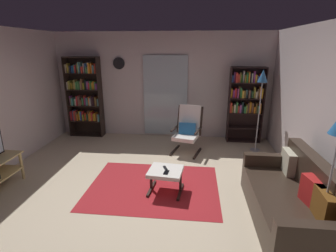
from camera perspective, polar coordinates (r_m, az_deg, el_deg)
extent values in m
plane|color=beige|center=(4.23, -6.42, -14.84)|extent=(7.02, 7.02, 0.00)
cube|color=silver|center=(6.52, -1.35, 8.91)|extent=(5.60, 0.06, 2.60)
cube|color=silver|center=(4.07, 33.15, 1.04)|extent=(0.06, 6.00, 2.60)
cube|color=silver|center=(6.48, -0.59, 6.63)|extent=(1.10, 0.01, 2.00)
cube|color=#A92228|center=(4.41, -3.21, -13.26)|extent=(2.13, 1.65, 0.01)
cylinder|color=tan|center=(5.21, -29.75, -7.70)|extent=(0.05, 0.05, 0.49)
cylinder|color=tan|center=(5.41, -32.77, -7.29)|extent=(0.05, 0.05, 0.49)
cube|color=black|center=(7.06, -21.19, 6.00)|extent=(0.02, 0.30, 2.02)
cube|color=black|center=(6.72, -14.76, 6.08)|extent=(0.02, 0.30, 2.02)
cube|color=black|center=(7.01, -17.59, 6.28)|extent=(0.86, 0.02, 2.02)
cube|color=black|center=(7.13, -17.32, -1.79)|extent=(0.82, 0.28, 0.02)
cube|color=black|center=(7.01, -17.60, 1.21)|extent=(0.82, 0.28, 0.02)
cube|color=black|center=(6.92, -17.90, 4.42)|extent=(0.82, 0.28, 0.02)
cube|color=black|center=(6.85, -18.21, 7.70)|extent=(0.82, 0.28, 0.02)
cube|color=black|center=(6.80, -18.53, 11.05)|extent=(0.82, 0.28, 0.02)
cube|color=black|center=(6.77, -18.85, 14.30)|extent=(0.82, 0.28, 0.02)
cube|color=red|center=(7.15, -20.41, 2.27)|extent=(0.04, 0.23, 0.24)
cube|color=teal|center=(7.11, -20.13, 2.35)|extent=(0.03, 0.14, 0.27)
cube|color=red|center=(7.10, -19.83, 2.28)|extent=(0.04, 0.20, 0.25)
cube|color=brown|center=(7.08, -19.53, 2.13)|extent=(0.04, 0.15, 0.21)
cube|color=orange|center=(7.06, -19.30, 1.92)|extent=(0.02, 0.17, 0.17)
cube|color=gold|center=(7.07, -18.90, 2.27)|extent=(0.03, 0.16, 0.24)
cube|color=#325AA9|center=(7.05, -18.62, 2.22)|extent=(0.03, 0.18, 0.23)
cube|color=red|center=(7.03, -18.34, 2.26)|extent=(0.03, 0.13, 0.24)
cube|color=olive|center=(7.00, -18.17, 1.86)|extent=(0.03, 0.16, 0.16)
cube|color=#C03F21|center=(6.99, -17.79, 2.05)|extent=(0.04, 0.10, 0.20)
cube|color=#397A4C|center=(6.98, -17.44, 1.88)|extent=(0.03, 0.10, 0.16)
cube|color=brown|center=(6.97, -17.11, 2.30)|extent=(0.03, 0.13, 0.25)
cube|color=orange|center=(6.96, -16.84, 2.05)|extent=(0.02, 0.24, 0.19)
cube|color=orange|center=(6.94, -16.65, 2.21)|extent=(0.02, 0.21, 0.24)
cube|color=red|center=(6.91, -16.42, 2.12)|extent=(0.03, 0.17, 0.23)
cube|color=gold|center=(6.92, -16.09, 1.92)|extent=(0.02, 0.15, 0.17)
cube|color=orange|center=(6.90, -15.72, 2.05)|extent=(0.04, 0.19, 0.20)
cube|color=brown|center=(6.88, -15.39, 1.91)|extent=(0.02, 0.13, 0.17)
cube|color=brown|center=(6.86, -15.16, 2.02)|extent=(0.02, 0.23, 0.21)
cube|color=teal|center=(6.84, -14.94, 1.88)|extent=(0.03, 0.23, 0.18)
cube|color=#8C3C94|center=(7.07, -20.76, 5.38)|extent=(0.03, 0.11, 0.22)
cube|color=olive|center=(7.05, -20.48, 5.21)|extent=(0.04, 0.19, 0.18)
cube|color=teal|center=(7.01, -20.28, 5.17)|extent=(0.03, 0.21, 0.18)
cube|color=#379052|center=(7.00, -19.88, 5.08)|extent=(0.04, 0.14, 0.15)
cube|color=beige|center=(6.97, -19.56, 5.18)|extent=(0.03, 0.23, 0.18)
cube|color=red|center=(6.95, -19.32, 5.42)|extent=(0.02, 0.23, 0.24)
cube|color=brown|center=(6.94, -18.99, 5.40)|extent=(0.04, 0.21, 0.23)
cube|color=brown|center=(6.92, -18.65, 5.06)|extent=(0.04, 0.21, 0.15)
cube|color=#36864D|center=(6.92, -18.26, 5.23)|extent=(0.04, 0.15, 0.18)
cube|color=red|center=(6.90, -17.99, 5.48)|extent=(0.02, 0.12, 0.24)
cube|color=#9D3284|center=(6.87, -17.79, 5.26)|extent=(0.03, 0.14, 0.20)
cube|color=teal|center=(6.88, -17.36, 5.28)|extent=(0.04, 0.19, 0.19)
cube|color=orange|center=(6.83, -17.06, 5.38)|extent=(0.03, 0.12, 0.23)
cube|color=beige|center=(6.82, -16.70, 5.24)|extent=(0.03, 0.20, 0.19)
cube|color=#301D25|center=(6.82, -16.28, 5.49)|extent=(0.03, 0.23, 0.24)
cube|color=#2D1821|center=(6.78, -16.07, 5.39)|extent=(0.02, 0.19, 0.23)
cube|color=orange|center=(6.80, -15.70, 5.42)|extent=(0.03, 0.16, 0.22)
cube|color=brown|center=(6.76, -15.54, 5.33)|extent=(0.03, 0.23, 0.21)
cube|color=teal|center=(6.78, -15.06, 5.20)|extent=(0.04, 0.23, 0.17)
cube|color=#BCB99F|center=(7.00, -21.15, 8.44)|extent=(0.03, 0.22, 0.18)
cube|color=#9C9737|center=(6.97, -20.87, 8.55)|extent=(0.04, 0.21, 0.21)
cube|color=gold|center=(6.97, -20.47, 8.37)|extent=(0.03, 0.14, 0.16)
cube|color=olive|center=(6.95, -20.13, 8.37)|extent=(0.04, 0.13, 0.16)
cube|color=olive|center=(6.90, -19.87, 8.69)|extent=(0.04, 0.16, 0.24)
cube|color=#3A9045|center=(6.89, -19.48, 8.49)|extent=(0.03, 0.19, 0.19)
cube|color=#3D823E|center=(6.86, -19.08, 8.60)|extent=(0.04, 0.20, 0.21)
cube|color=beige|center=(6.85, -18.73, 8.60)|extent=(0.03, 0.13, 0.21)
cube|color=brown|center=(6.83, -18.47, 8.86)|extent=(0.04, 0.18, 0.27)
cube|color=#9F9B27|center=(6.81, -18.16, 8.42)|extent=(0.03, 0.13, 0.16)
cube|color=black|center=(6.82, -17.70, 8.77)|extent=(0.04, 0.16, 0.23)
cube|color=#8A408C|center=(6.78, -17.41, 8.65)|extent=(0.04, 0.11, 0.21)
cube|color=red|center=(6.76, -17.08, 8.48)|extent=(0.04, 0.10, 0.17)
cube|color=#3B8D40|center=(6.74, -16.71, 8.69)|extent=(0.03, 0.17, 0.21)
cube|color=gold|center=(6.74, -16.42, 8.57)|extent=(0.03, 0.12, 0.18)
cube|color=orange|center=(6.72, -16.16, 8.67)|extent=(0.04, 0.10, 0.20)
cube|color=#448A50|center=(6.72, -15.77, 8.64)|extent=(0.04, 0.15, 0.19)
cube|color=#8F4197|center=(6.69, -15.50, 8.47)|extent=(0.04, 0.18, 0.15)
cube|color=beige|center=(6.95, -21.58, 11.81)|extent=(0.03, 0.17, 0.21)
cube|color=gold|center=(6.93, -21.24, 11.91)|extent=(0.03, 0.13, 0.23)
cube|color=olive|center=(6.93, -20.83, 11.65)|extent=(0.03, 0.20, 0.16)
cube|color=black|center=(6.89, -20.61, 11.75)|extent=(0.03, 0.24, 0.18)
cube|color=#2761AF|center=(6.88, -20.32, 11.76)|extent=(0.02, 0.18, 0.18)
cube|color=teal|center=(6.88, -19.99, 11.90)|extent=(0.02, 0.15, 0.20)
cube|color=red|center=(6.84, -19.84, 11.81)|extent=(0.04, 0.10, 0.19)
cube|color=#24292F|center=(6.83, -19.50, 12.05)|extent=(0.03, 0.13, 0.24)
cube|color=olive|center=(6.82, -19.19, 12.05)|extent=(0.02, 0.19, 0.23)
cube|color=#5C988D|center=(6.82, -18.94, 12.21)|extent=(0.03, 0.24, 0.27)
cube|color=#59919D|center=(6.78, -18.71, 11.85)|extent=(0.03, 0.11, 0.18)
cube|color=red|center=(6.76, -18.38, 11.78)|extent=(0.04, 0.20, 0.16)
cube|color=beige|center=(6.77, -18.03, 12.13)|extent=(0.03, 0.16, 0.23)
cube|color=#3A69B6|center=(6.74, -17.76, 12.14)|extent=(0.03, 0.12, 0.23)
cube|color=#428E44|center=(6.72, -17.42, 11.80)|extent=(0.03, 0.22, 0.15)
cube|color=beige|center=(6.71, -17.10, 12.31)|extent=(0.02, 0.23, 0.26)
cube|color=orange|center=(6.68, -16.88, 12.24)|extent=(0.04, 0.24, 0.25)
cube|color=orange|center=(6.70, -16.45, 12.21)|extent=(0.03, 0.18, 0.23)
cube|color=teal|center=(6.68, -16.12, 12.07)|extent=(0.04, 0.20, 0.19)
cube|color=orange|center=(6.64, -15.91, 11.91)|extent=(0.02, 0.12, 0.16)
cube|color=red|center=(6.63, -15.68, 12.29)|extent=(0.02, 0.23, 0.24)
cube|color=black|center=(6.34, 13.36, 4.55)|extent=(0.02, 0.30, 1.80)
cube|color=black|center=(6.49, 20.29, 4.23)|extent=(0.02, 0.30, 1.80)
cube|color=black|center=(6.54, 16.65, 4.67)|extent=(0.80, 0.02, 1.80)
cube|color=black|center=(6.65, 16.21, -3.06)|extent=(0.77, 0.28, 0.02)
cube|color=black|center=(6.54, 16.46, -0.22)|extent=(0.77, 0.28, 0.02)
cube|color=black|center=(6.44, 16.73, 2.84)|extent=(0.77, 0.28, 0.02)
cube|color=black|center=(6.37, 17.01, 5.98)|extent=(0.77, 0.28, 0.02)
cube|color=black|center=(6.31, 17.29, 9.19)|extent=(0.77, 0.28, 0.02)
cube|color=black|center=(6.28, 17.58, 12.30)|extent=(0.77, 0.28, 0.02)
cube|color=red|center=(6.36, 13.73, 4.13)|extent=(0.04, 0.23, 0.25)
cube|color=#A39131|center=(6.38, 14.10, 3.75)|extent=(0.03, 0.18, 0.16)
cube|color=beige|center=(6.36, 14.57, 3.85)|extent=(0.04, 0.14, 0.20)
cube|color=#378540|center=(6.36, 15.01, 4.09)|extent=(0.04, 0.15, 0.26)
cube|color=red|center=(6.40, 15.33, 3.71)|extent=(0.04, 0.18, 0.17)
cube|color=#974593|center=(6.39, 15.74, 3.79)|extent=(0.04, 0.19, 0.20)
cube|color=#192A2D|center=(6.39, 16.19, 4.04)|extent=(0.04, 0.12, 0.26)
cube|color=#358A42|center=(6.40, 16.67, 3.58)|extent=(0.04, 0.17, 0.16)
cube|color=#A29639|center=(6.44, 16.99, 3.81)|extent=(0.03, 0.23, 0.20)
cube|color=brown|center=(6.44, 17.35, 4.01)|extent=(0.02, 0.22, 0.25)
cube|color=orange|center=(6.44, 17.78, 3.99)|extent=(0.04, 0.11, 0.26)
cube|color=brown|center=(6.45, 18.23, 3.89)|extent=(0.04, 0.13, 0.24)
cube|color=orange|center=(6.48, 18.57, 3.52)|extent=(0.03, 0.21, 0.15)
cube|color=brown|center=(6.47, 18.97, 3.89)|extent=(0.02, 0.17, 0.25)
cube|color=#438050|center=(6.47, 19.33, 3.53)|extent=(0.04, 0.11, 0.18)
cube|color=orange|center=(6.49, 19.66, 3.83)|extent=(0.04, 0.21, 0.24)
cube|color=orange|center=(6.29, 13.92, 7.13)|extent=(0.04, 0.14, 0.21)
cube|color=#953386|center=(6.28, 14.37, 6.99)|extent=(0.03, 0.15, 0.19)
cube|color=red|center=(6.32, 14.76, 7.20)|extent=(0.04, 0.20, 0.23)
cube|color=#993983|center=(6.30, 15.18, 7.12)|extent=(0.03, 0.23, 0.22)
cube|color=brown|center=(6.32, 15.45, 7.30)|extent=(0.02, 0.14, 0.26)
cube|color=#32873F|center=(6.33, 15.82, 7.16)|extent=(0.04, 0.18, 0.23)
cube|color=gold|center=(6.34, 16.23, 6.88)|extent=(0.04, 0.23, 0.18)
cube|color=brown|center=(6.33, 16.68, 6.83)|extent=(0.04, 0.13, 0.17)
cube|color=#58969F|center=(6.37, 17.06, 6.88)|extent=(0.04, 0.10, 0.18)
cube|color=brown|center=(6.37, 17.54, 6.86)|extent=(0.04, 0.22, 0.18)
cube|color=#172A2A|center=(6.39, 17.88, 6.80)|extent=(0.03, 0.14, 0.17)
cube|color=#40793F|center=(6.39, 18.22, 6.70)|extent=(0.03, 0.12, 0.16)
cube|color=olive|center=(6.37, 18.65, 7.06)|extent=(0.03, 0.12, 0.25)
cube|color=beige|center=(6.41, 18.92, 6.67)|extent=(0.04, 0.22, 0.16)
cube|color=brown|center=(6.42, 19.35, 6.89)|extent=(0.04, 0.16, 0.21)
cube|color=orange|center=(6.40, 19.77, 7.04)|extent=(0.04, 0.14, 0.26)
cube|color=gold|center=(6.42, 20.11, 6.87)|extent=(0.04, 0.16, 0.23)
cube|color=#375AA0|center=(6.24, 14.14, 10.17)|extent=(0.04, 0.16, 0.16)
cube|color=#944396|center=(6.24, 14.55, 10.48)|extent=(0.03, 0.10, 0.23)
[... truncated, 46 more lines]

